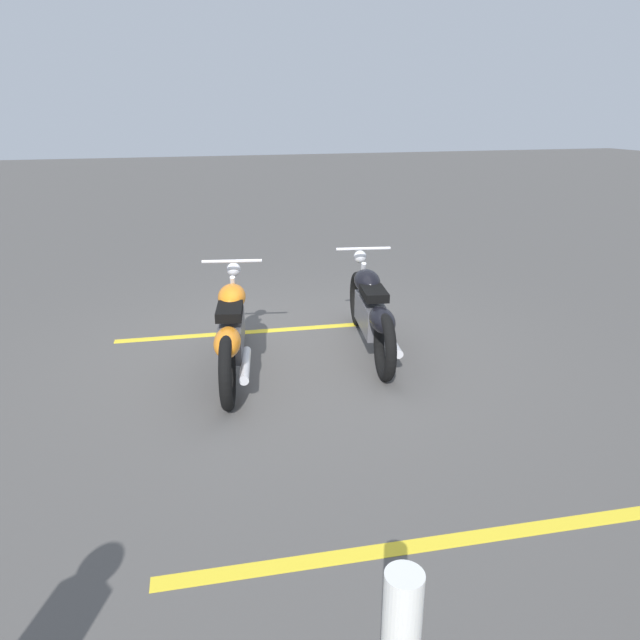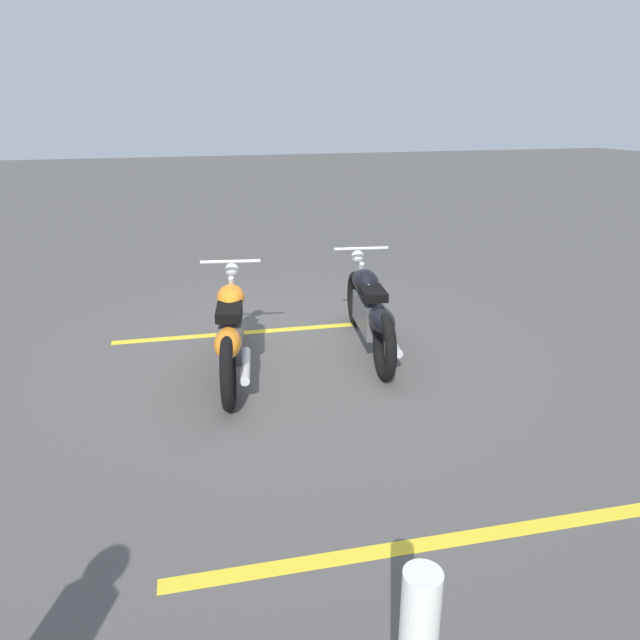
{
  "view_description": "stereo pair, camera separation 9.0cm",
  "coord_description": "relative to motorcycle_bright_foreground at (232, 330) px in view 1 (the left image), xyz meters",
  "views": [
    {
      "loc": [
        5.83,
        -1.43,
        2.5
      ],
      "look_at": [
        0.85,
        0.0,
        0.65
      ],
      "focal_mm": 33.08,
      "sensor_mm": 36.0,
      "label": 1
    },
    {
      "loc": [
        5.8,
        -1.51,
        2.5
      ],
      "look_at": [
        0.85,
        0.0,
        0.65
      ],
      "focal_mm": 33.08,
      "sensor_mm": 36.0,
      "label": 2
    }
  ],
  "objects": [
    {
      "name": "ground_plane",
      "position": [
        -0.39,
        0.77,
        -0.46
      ],
      "size": [
        60.0,
        60.0,
        0.0
      ],
      "primitive_type": "plane",
      "color": "#514F4C"
    },
    {
      "name": "motorcycle_bright_foreground",
      "position": [
        0.0,
        0.0,
        0.0
      ],
      "size": [
        2.21,
        0.7,
        1.04
      ],
      "rotation": [
        0.0,
        0.0,
        2.95
      ],
      "color": "black",
      "rests_on": "ground"
    },
    {
      "name": "motorcycle_dark_foreground",
      "position": [
        -0.17,
        1.53,
        0.0
      ],
      "size": [
        2.22,
        0.67,
        1.04
      ],
      "rotation": [
        0.0,
        0.0,
        2.97
      ],
      "color": "black",
      "rests_on": "ground"
    },
    {
      "name": "parking_stripe_near",
      "position": [
        -1.11,
        0.4,
        -0.46
      ],
      "size": [
        0.36,
        3.2,
        0.01
      ],
      "primitive_type": "cube",
      "rotation": [
        0.0,
        0.0,
        1.49
      ],
      "color": "yellow",
      "rests_on": "ground"
    },
    {
      "name": "parking_stripe_mid",
      "position": [
        2.81,
        0.74,
        -0.46
      ],
      "size": [
        0.36,
        3.2,
        0.01
      ],
      "primitive_type": "cube",
      "rotation": [
        0.0,
        0.0,
        1.49
      ],
      "color": "yellow",
      "rests_on": "ground"
    }
  ]
}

